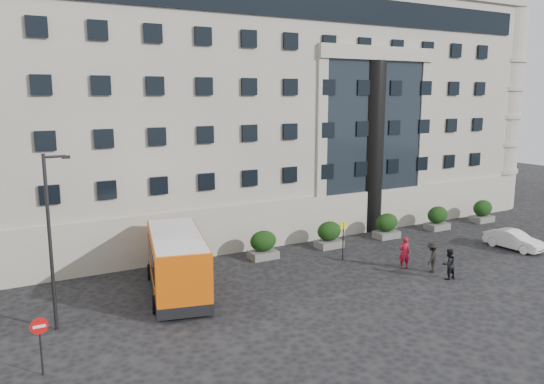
% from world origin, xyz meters
% --- Properties ---
extents(ground, '(120.00, 120.00, 0.00)m').
position_xyz_m(ground, '(0.00, 0.00, 0.00)').
color(ground, black).
rests_on(ground, ground).
extents(civic_building, '(44.00, 24.00, 18.00)m').
position_xyz_m(civic_building, '(6.00, 22.00, 9.00)').
color(civic_building, gray).
rests_on(civic_building, ground).
extents(entrance_column, '(1.80, 1.80, 13.00)m').
position_xyz_m(entrance_column, '(12.00, 10.30, 6.50)').
color(entrance_column, black).
rests_on(entrance_column, ground).
extents(hedge_a, '(1.80, 1.26, 1.84)m').
position_xyz_m(hedge_a, '(-4.00, 7.80, 0.93)').
color(hedge_a, '#61615E').
rests_on(hedge_a, ground).
extents(hedge_b, '(1.80, 1.26, 1.84)m').
position_xyz_m(hedge_b, '(1.20, 7.80, 0.93)').
color(hedge_b, '#61615E').
rests_on(hedge_b, ground).
extents(hedge_c, '(1.80, 1.26, 1.84)m').
position_xyz_m(hedge_c, '(6.40, 7.80, 0.93)').
color(hedge_c, '#61615E').
rests_on(hedge_c, ground).
extents(hedge_d, '(1.80, 1.26, 1.84)m').
position_xyz_m(hedge_d, '(11.60, 7.80, 0.93)').
color(hedge_d, '#61615E').
rests_on(hedge_d, ground).
extents(hedge_e, '(1.80, 1.26, 1.84)m').
position_xyz_m(hedge_e, '(16.80, 7.80, 0.93)').
color(hedge_e, '#61615E').
rests_on(hedge_e, ground).
extents(hedge_f, '(1.80, 1.26, 1.84)m').
position_xyz_m(hedge_f, '(22.00, 7.80, 0.93)').
color(hedge_f, '#61615E').
rests_on(hedge_f, ground).
extents(street_lamp, '(1.16, 0.18, 8.00)m').
position_xyz_m(street_lamp, '(-11.94, 3.00, 4.37)').
color(street_lamp, '#262628').
rests_on(street_lamp, ground).
extents(bus_stop_sign, '(0.50, 0.08, 2.52)m').
position_xyz_m(bus_stop_sign, '(5.50, 5.00, 1.73)').
color(bus_stop_sign, '#262628').
rests_on(bus_stop_sign, ground).
extents(no_entry_sign, '(0.64, 0.16, 2.32)m').
position_xyz_m(no_entry_sign, '(-13.00, -1.04, 1.65)').
color(no_entry_sign, '#262628').
rests_on(no_entry_sign, ground).
extents(minibus, '(4.42, 8.18, 3.24)m').
position_xyz_m(minibus, '(-5.68, 4.69, 1.78)').
color(minibus, '#CF5309').
rests_on(minibus, ground).
extents(white_taxi, '(1.76, 4.06, 1.30)m').
position_xyz_m(white_taxi, '(17.28, 1.30, 0.65)').
color(white_taxi, silver).
rests_on(white_taxi, ground).
extents(pedestrian_a, '(0.83, 0.67, 1.97)m').
position_xyz_m(pedestrian_a, '(7.80, 1.87, 0.99)').
color(pedestrian_a, maroon).
rests_on(pedestrian_a, ground).
extents(pedestrian_b, '(0.90, 0.71, 1.79)m').
position_xyz_m(pedestrian_b, '(8.66, -0.85, 0.90)').
color(pedestrian_b, black).
rests_on(pedestrian_b, ground).
extents(pedestrian_c, '(1.36, 1.16, 1.83)m').
position_xyz_m(pedestrian_c, '(8.77, 0.52, 0.91)').
color(pedestrian_c, black).
rests_on(pedestrian_c, ground).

